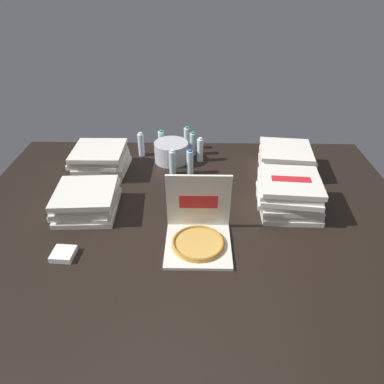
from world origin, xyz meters
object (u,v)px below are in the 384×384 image
Objects in this scene: pizza_stack_right_mid at (86,200)px; water_bottle_0 at (200,150)px; pizza_stack_right_near at (289,194)px; pizza_stack_left_mid at (286,160)px; napkin_pile at (63,254)px; water_bottle_3 at (161,142)px; open_pizza_box at (198,232)px; ice_bucket at (171,152)px; pizza_stack_left_far at (100,159)px; water_bottle_1 at (187,138)px; water_bottle_6 at (190,162)px; water_bottle_2 at (193,144)px; water_bottle_5 at (141,145)px; water_bottle_4 at (173,163)px.

water_bottle_0 is at bearing 43.86° from pizza_stack_right_mid.
pizza_stack_right_near is 2.11× the size of water_bottle_0.
pizza_stack_left_mid is 3.52× the size of napkin_pile.
pizza_stack_right_mid is at bearing -115.71° from water_bottle_3.
open_pizza_box reaches higher than ice_bucket.
pizza_stack_left_far is 0.58m from pizza_stack_right_mid.
napkin_pile is (-0.71, -1.49, -0.09)m from water_bottle_1.
water_bottle_0 is at bearing 69.90° from water_bottle_6.
open_pizza_box is 1.12m from ice_bucket.
napkin_pile is at bearing -115.40° from water_bottle_1.
water_bottle_2 reaches higher than napkin_pile.
pizza_stack_left_mid is at bearing -12.68° from water_bottle_5.
water_bottle_1 and water_bottle_4 have the same top height.
pizza_stack_right_mid is at bearing -137.26° from water_bottle_4.
water_bottle_5 and water_bottle_6 have the same top height.
open_pizza_box is 1.92× the size of water_bottle_1.
water_bottle_6 is (0.72, 0.54, 0.02)m from pizza_stack_right_mid.
ice_bucket is 1.34× the size of water_bottle_3.
pizza_stack_left_far is at bearing -135.77° from water_bottle_5.
pizza_stack_right_mid is 2.00× the size of water_bottle_1.
water_bottle_3 reaches higher than ice_bucket.
napkin_pile is at bearing -169.77° from open_pizza_box.
water_bottle_0 and water_bottle_5 have the same top height.
napkin_pile is at bearing -108.66° from water_bottle_3.
water_bottle_5 is 1.38m from napkin_pile.
water_bottle_3 reaches higher than pizza_stack_right_mid.
water_bottle_1 reaches higher than pizza_stack_left_far.
water_bottle_2 is at bearing 22.30° from pizza_stack_left_far.
pizza_stack_left_mid is at bearing 80.28° from pizza_stack_right_near.
pizza_stack_right_near reaches higher than pizza_stack_left_mid.
pizza_stack_left_mid is at bearing -14.14° from water_bottle_0.
water_bottle_3 reaches higher than pizza_stack_left_far.
pizza_stack_left_mid is 2.10× the size of water_bottle_4.
pizza_stack_left_far is at bearing -179.54° from pizza_stack_left_mid.
water_bottle_1 is 1.68× the size of napkin_pile.
ice_bucket is 0.19m from water_bottle_3.
water_bottle_0 and water_bottle_4 have the same top height.
water_bottle_2 is 0.36m from water_bottle_6.
water_bottle_5 is 1.68× the size of napkin_pile.
water_bottle_0 is at bearing 12.96° from pizza_stack_left_far.
pizza_stack_right_near reaches higher than water_bottle_5.
water_bottle_3 is at bearing 173.32° from water_bottle_2.
water_bottle_0 is (0.01, 1.10, 0.03)m from open_pizza_box.
pizza_stack_right_mid is 1.04m from water_bottle_3.
water_bottle_1 is at bearing 31.41° from pizza_stack_left_far.
pizza_stack_right_mid is 0.95× the size of pizza_stack_right_near.
water_bottle_5 is at bearing 167.32° from pizza_stack_left_mid.
water_bottle_5 is (0.30, 0.30, -0.00)m from pizza_stack_left_far.
water_bottle_6 is (0.27, -0.39, 0.00)m from water_bottle_3.
pizza_stack_right_mid is at bearing -178.10° from pizza_stack_right_near.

